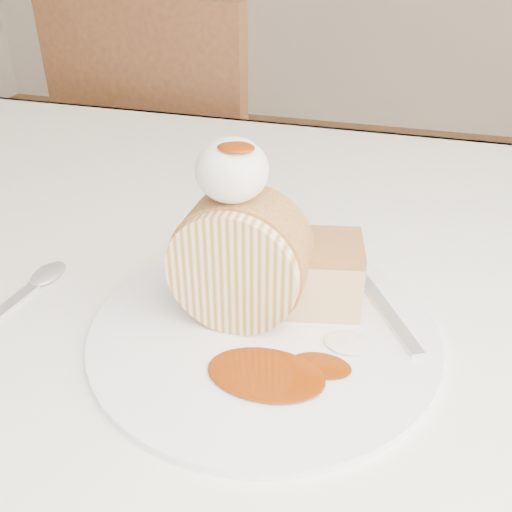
# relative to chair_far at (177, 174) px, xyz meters

# --- Properties ---
(table) EXTENTS (1.40, 0.90, 0.75)m
(table) POSITION_rel_chair_far_xyz_m (0.39, -0.65, 0.13)
(table) COLOR white
(table) RESTS_ON ground
(chair_far) EXTENTS (0.48, 0.48, 0.93)m
(chair_far) POSITION_rel_chair_far_xyz_m (0.00, 0.00, 0.00)
(chair_far) COLOR brown
(chair_far) RESTS_ON ground
(plate) EXTENTS (0.36, 0.36, 0.01)m
(plate) POSITION_rel_chair_far_xyz_m (0.43, -0.78, 0.22)
(plate) COLOR white
(plate) RESTS_ON table
(roulade_slice) EXTENTS (0.11, 0.06, 0.11)m
(roulade_slice) POSITION_rel_chair_far_xyz_m (0.40, -0.77, 0.28)
(roulade_slice) COLOR beige
(roulade_slice) RESTS_ON plate
(cake_chunk) EXTENTS (0.08, 0.07, 0.06)m
(cake_chunk) POSITION_rel_chair_far_xyz_m (0.47, -0.73, 0.25)
(cake_chunk) COLOR #A6743E
(cake_chunk) RESTS_ON plate
(whipped_cream) EXTENTS (0.06, 0.06, 0.05)m
(whipped_cream) POSITION_rel_chair_far_xyz_m (0.40, -0.77, 0.36)
(whipped_cream) COLOR white
(whipped_cream) RESTS_ON roulade_slice
(caramel_drizzle) EXTENTS (0.03, 0.02, 0.01)m
(caramel_drizzle) POSITION_rel_chair_far_xyz_m (0.40, -0.77, 0.39)
(caramel_drizzle) COLOR #6A2404
(caramel_drizzle) RESTS_ON whipped_cream
(caramel_pool) EXTENTS (0.11, 0.08, 0.00)m
(caramel_pool) POSITION_rel_chair_far_xyz_m (0.45, -0.84, 0.23)
(caramel_pool) COLOR #6A2404
(caramel_pool) RESTS_ON plate
(fork) EXTENTS (0.11, 0.17, 0.00)m
(fork) POSITION_rel_chair_far_xyz_m (0.53, -0.73, 0.23)
(fork) COLOR silver
(fork) RESTS_ON plate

